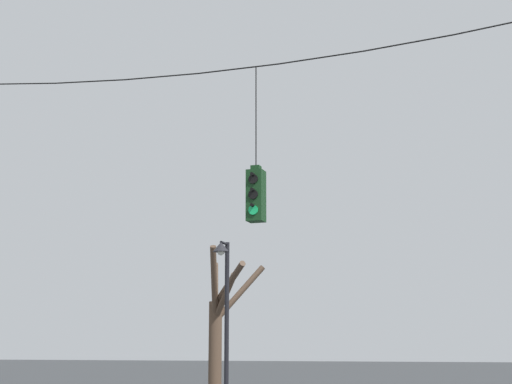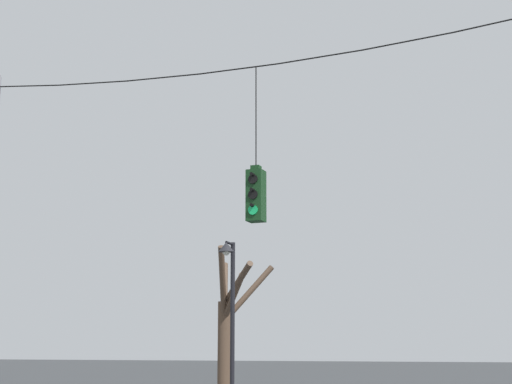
% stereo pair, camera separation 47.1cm
% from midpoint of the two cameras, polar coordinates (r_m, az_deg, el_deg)
% --- Properties ---
extents(span_wire, '(12.76, 0.03, 0.38)m').
position_cam_midpoint_polar(span_wire, '(17.18, -2.12, 9.32)').
color(span_wire, black).
extents(traffic_light_over_intersection, '(0.34, 0.58, 3.36)m').
position_cam_midpoint_polar(traffic_light_over_intersection, '(16.25, -0.83, -0.18)').
color(traffic_light_over_intersection, '#143819').
extents(street_lamp, '(0.43, 0.75, 4.66)m').
position_cam_midpoint_polar(street_lamp, '(20.96, -2.99, -7.24)').
color(street_lamp, black).
rests_on(street_lamp, ground_plane).
extents(bare_tree, '(2.44, 3.60, 5.03)m').
position_cam_midpoint_polar(bare_tree, '(25.72, -3.25, -9.73)').
color(bare_tree, brown).
rests_on(bare_tree, ground_plane).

